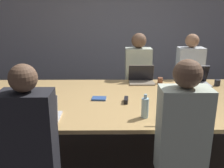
% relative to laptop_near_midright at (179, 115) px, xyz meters
% --- Properties ---
extents(ground_plane, '(24.00, 24.00, 0.00)m').
position_rel_laptop_near_midright_xyz_m(ground_plane, '(-0.41, 0.65, -0.82)').
color(ground_plane, '#383333').
extents(curtain_wall, '(12.00, 0.06, 2.80)m').
position_rel_laptop_near_midright_xyz_m(curtain_wall, '(-0.41, 3.25, 0.58)').
color(curtain_wall, '#9999A3').
rests_on(curtain_wall, ground_plane).
extents(conference_table, '(3.85, 1.63, 0.75)m').
position_rel_laptop_near_midright_xyz_m(conference_table, '(-0.41, 0.65, -0.12)').
color(conference_table, tan).
rests_on(conference_table, ground_plane).
extents(laptop_near_midright, '(0.36, 0.25, 0.24)m').
position_rel_laptop_near_midright_xyz_m(laptop_near_midright, '(0.00, 0.00, 0.00)').
color(laptop_near_midright, '#333338').
rests_on(laptop_near_midright, conference_table).
extents(person_near_midright, '(0.40, 0.24, 1.43)m').
position_rel_laptop_near_midright_xyz_m(person_near_midright, '(-0.06, -0.34, -0.13)').
color(person_near_midright, '#2D2D38').
rests_on(person_near_midright, ground_plane).
extents(cup_near_midright, '(0.09, 0.09, 0.10)m').
position_rel_laptop_near_midright_xyz_m(cup_near_midright, '(0.26, 0.02, -0.02)').
color(cup_near_midright, brown).
rests_on(cup_near_midright, conference_table).
extents(bottle_near_midright, '(0.07, 0.07, 0.24)m').
position_rel_laptop_near_midright_xyz_m(bottle_near_midright, '(-0.31, 0.11, 0.03)').
color(bottle_near_midright, '#ADD1E0').
rests_on(bottle_near_midright, conference_table).
extents(laptop_far_center, '(0.36, 0.25, 0.25)m').
position_rel_laptop_near_midright_xyz_m(laptop_far_center, '(-0.20, 1.31, 0.00)').
color(laptop_far_center, gray).
rests_on(laptop_far_center, conference_table).
extents(person_far_center, '(0.40, 0.24, 1.43)m').
position_rel_laptop_near_midright_xyz_m(person_far_center, '(-0.21, 1.66, -0.12)').
color(person_far_center, '#2D2D38').
rests_on(person_far_center, ground_plane).
extents(cup_far_center, '(0.07, 0.07, 0.08)m').
position_rel_laptop_near_midright_xyz_m(cup_far_center, '(0.07, 1.28, -0.03)').
color(cup_far_center, brown).
rests_on(cup_far_center, conference_table).
extents(laptop_near_left, '(0.33, 0.26, 0.27)m').
position_rel_laptop_near_midright_xyz_m(laptop_near_left, '(-1.31, 0.06, 0.01)').
color(laptop_near_left, silver).
rests_on(laptop_near_left, conference_table).
extents(person_near_left, '(0.40, 0.24, 1.41)m').
position_rel_laptop_near_midright_xyz_m(person_near_left, '(-1.28, -0.42, -0.14)').
color(person_near_left, '#2D2D38').
rests_on(person_near_left, ground_plane).
extents(laptop_far_right, '(0.34, 0.27, 0.27)m').
position_rel_laptop_near_midright_xyz_m(laptop_far_right, '(0.58, 1.22, 0.01)').
color(laptop_far_right, silver).
rests_on(laptop_far_right, conference_table).
extents(person_far_right, '(0.40, 0.24, 1.42)m').
position_rel_laptop_near_midright_xyz_m(person_far_right, '(0.62, 1.71, -0.14)').
color(person_far_right, '#2D2D38').
rests_on(person_far_right, ground_plane).
extents(cup_far_right, '(0.08, 0.08, 0.08)m').
position_rel_laptop_near_midright_xyz_m(cup_far_right, '(0.85, 1.15, -0.03)').
color(cup_far_right, '#232328').
rests_on(cup_far_right, conference_table).
extents(stapler, '(0.06, 0.15, 0.05)m').
position_rel_laptop_near_midright_xyz_m(stapler, '(-0.47, 0.53, -0.05)').
color(stapler, black).
rests_on(stapler, conference_table).
extents(notebook, '(0.17, 0.13, 0.02)m').
position_rel_laptop_near_midright_xyz_m(notebook, '(-0.78, 0.62, -0.06)').
color(notebook, '#2D4C8C').
rests_on(notebook, conference_table).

